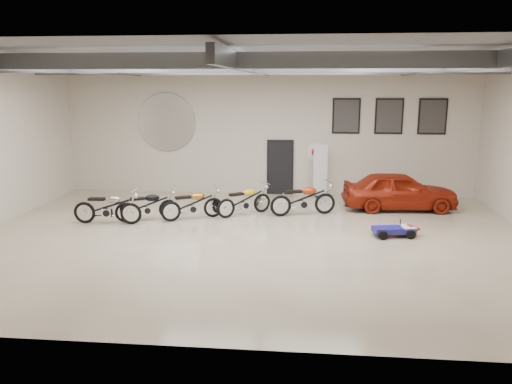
# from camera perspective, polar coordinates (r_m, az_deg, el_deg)

# --- Properties ---
(floor) EXTENTS (16.00, 12.00, 0.01)m
(floor) POSITION_cam_1_polar(r_m,az_deg,el_deg) (14.20, -0.47, -5.37)
(floor) COLOR #C3B795
(floor) RESTS_ON ground
(ceiling) EXTENTS (16.00, 12.00, 0.01)m
(ceiling) POSITION_cam_1_polar(r_m,az_deg,el_deg) (13.54, -0.50, 15.22)
(ceiling) COLOR slate
(ceiling) RESTS_ON back_wall
(back_wall) EXTENTS (16.00, 0.02, 5.00)m
(back_wall) POSITION_cam_1_polar(r_m,az_deg,el_deg) (19.59, 1.36, 6.99)
(back_wall) COLOR beige
(back_wall) RESTS_ON floor
(ceiling_beams) EXTENTS (15.80, 11.80, 0.32)m
(ceiling_beams) POSITION_cam_1_polar(r_m,az_deg,el_deg) (13.53, -0.50, 14.16)
(ceiling_beams) COLOR #5A5C62
(ceiling_beams) RESTS_ON ceiling
(door) EXTENTS (0.92, 0.08, 2.10)m
(door) POSITION_cam_1_polar(r_m,az_deg,el_deg) (19.70, 2.78, 2.76)
(door) COLOR black
(door) RESTS_ON back_wall
(logo_plaque) EXTENTS (2.30, 0.06, 1.16)m
(logo_plaque) POSITION_cam_1_polar(r_m,az_deg,el_deg) (20.20, -10.15, 7.82)
(logo_plaque) COLOR silver
(logo_plaque) RESTS_ON back_wall
(poster_left) EXTENTS (1.05, 0.08, 1.35)m
(poster_left) POSITION_cam_1_polar(r_m,az_deg,el_deg) (19.52, 10.28, 8.55)
(poster_left) COLOR black
(poster_left) RESTS_ON back_wall
(poster_mid) EXTENTS (1.05, 0.08, 1.35)m
(poster_mid) POSITION_cam_1_polar(r_m,az_deg,el_deg) (19.71, 14.96, 8.37)
(poster_mid) COLOR black
(poster_mid) RESTS_ON back_wall
(poster_right) EXTENTS (1.05, 0.08, 1.35)m
(poster_right) POSITION_cam_1_polar(r_m,az_deg,el_deg) (20.03, 19.53, 8.14)
(poster_right) COLOR black
(poster_right) RESTS_ON back_wall
(oil_sign) EXTENTS (0.72, 0.10, 0.72)m
(oil_sign) POSITION_cam_1_polar(r_m,az_deg,el_deg) (19.58, 6.90, 4.55)
(oil_sign) COLOR white
(oil_sign) RESTS_ON back_wall
(banner_stand) EXTENTS (0.57, 0.32, 1.99)m
(banner_stand) POSITION_cam_1_polar(r_m,az_deg,el_deg) (19.25, 7.36, 2.28)
(banner_stand) COLOR white
(banner_stand) RESTS_ON floor
(motorcycle_silver) EXTENTS (2.14, 0.70, 1.11)m
(motorcycle_silver) POSITION_cam_1_polar(r_m,az_deg,el_deg) (16.22, -16.64, -1.62)
(motorcycle_silver) COLOR silver
(motorcycle_silver) RESTS_ON floor
(motorcycle_black) EXTENTS (2.04, 1.32, 1.02)m
(motorcycle_black) POSITION_cam_1_polar(r_m,az_deg,el_deg) (16.33, -12.36, -1.45)
(motorcycle_black) COLOR silver
(motorcycle_black) RESTS_ON floor
(motorcycle_gold) EXTENTS (2.07, 1.49, 1.05)m
(motorcycle_gold) POSITION_cam_1_polar(r_m,az_deg,el_deg) (16.20, -7.30, -1.31)
(motorcycle_gold) COLOR silver
(motorcycle_gold) RESTS_ON floor
(motorcycle_yellow) EXTENTS (1.96, 1.74, 1.05)m
(motorcycle_yellow) POSITION_cam_1_polar(r_m,az_deg,el_deg) (16.58, -1.34, -0.91)
(motorcycle_yellow) COLOR silver
(motorcycle_yellow) RESTS_ON floor
(motorcycle_red) EXTENTS (2.30, 1.32, 1.14)m
(motorcycle_red) POSITION_cam_1_polar(r_m,az_deg,el_deg) (16.64, 5.41, -0.74)
(motorcycle_red) COLOR silver
(motorcycle_red) RESTS_ON floor
(go_kart) EXTENTS (1.54, 0.91, 0.52)m
(go_kart) POSITION_cam_1_polar(r_m,az_deg,el_deg) (14.92, 15.92, -3.93)
(go_kart) COLOR navy
(go_kart) RESTS_ON floor
(vintage_car) EXTENTS (1.81, 3.98, 1.32)m
(vintage_car) POSITION_cam_1_polar(r_m,az_deg,el_deg) (18.04, 16.06, 0.15)
(vintage_car) COLOR maroon
(vintage_car) RESTS_ON floor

